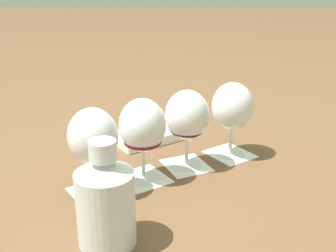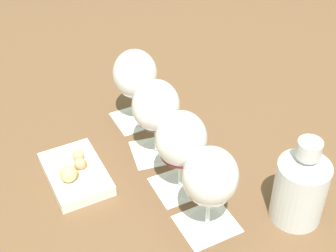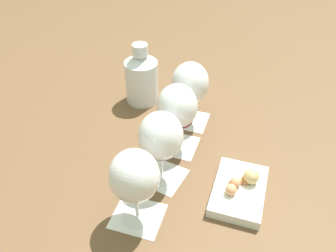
# 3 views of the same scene
# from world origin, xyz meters

# --- Properties ---
(ground_plane) EXTENTS (8.00, 8.00, 0.00)m
(ground_plane) POSITION_xyz_m (0.00, 0.00, 0.00)
(ground_plane) COLOR brown
(tasting_card_0) EXTENTS (0.13, 0.14, 0.00)m
(tasting_card_0) POSITION_xyz_m (-0.14, -0.09, 0.00)
(tasting_card_0) COLOR white
(tasting_card_0) RESTS_ON ground_plane
(tasting_card_1) EXTENTS (0.13, 0.14, 0.00)m
(tasting_card_1) POSITION_xyz_m (-0.05, -0.03, 0.00)
(tasting_card_1) COLOR white
(tasting_card_1) RESTS_ON ground_plane
(tasting_card_2) EXTENTS (0.13, 0.13, 0.00)m
(tasting_card_2) POSITION_xyz_m (0.04, 0.03, 0.00)
(tasting_card_2) COLOR white
(tasting_card_2) RESTS_ON ground_plane
(tasting_card_3) EXTENTS (0.13, 0.14, 0.00)m
(tasting_card_3) POSITION_xyz_m (0.15, 0.10, 0.00)
(tasting_card_3) COLOR white
(tasting_card_3) RESTS_ON ground_plane
(wine_glass_0) EXTENTS (0.10, 0.10, 0.18)m
(wine_glass_0) POSITION_xyz_m (-0.14, -0.09, 0.11)
(wine_glass_0) COLOR white
(wine_glass_0) RESTS_ON tasting_card_0
(wine_glass_1) EXTENTS (0.10, 0.10, 0.18)m
(wine_glass_1) POSITION_xyz_m (-0.05, -0.03, 0.12)
(wine_glass_1) COLOR white
(wine_glass_1) RESTS_ON tasting_card_1
(wine_glass_2) EXTENTS (0.10, 0.10, 0.18)m
(wine_glass_2) POSITION_xyz_m (0.04, 0.03, 0.11)
(wine_glass_2) COLOR white
(wine_glass_2) RESTS_ON tasting_card_2
(wine_glass_3) EXTENTS (0.10, 0.10, 0.18)m
(wine_glass_3) POSITION_xyz_m (0.15, 0.10, 0.11)
(wine_glass_3) COLOR white
(wine_glass_3) RESTS_ON tasting_card_3
(ceramic_vase) EXTENTS (0.09, 0.09, 0.18)m
(ceramic_vase) POSITION_xyz_m (-0.10, -0.25, 0.08)
(ceramic_vase) COLOR silver
(ceramic_vase) RESTS_ON ground_plane
(snack_dish) EXTENTS (0.19, 0.18, 0.06)m
(snack_dish) POSITION_xyz_m (-0.06, 0.18, 0.02)
(snack_dish) COLOR white
(snack_dish) RESTS_ON ground_plane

